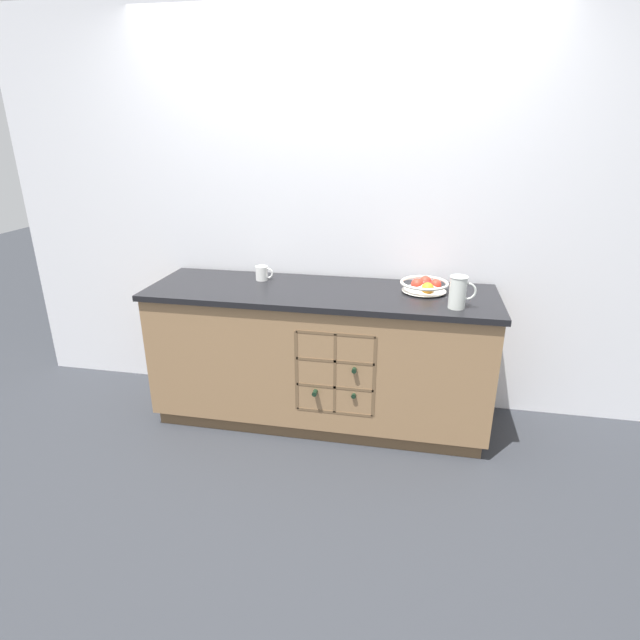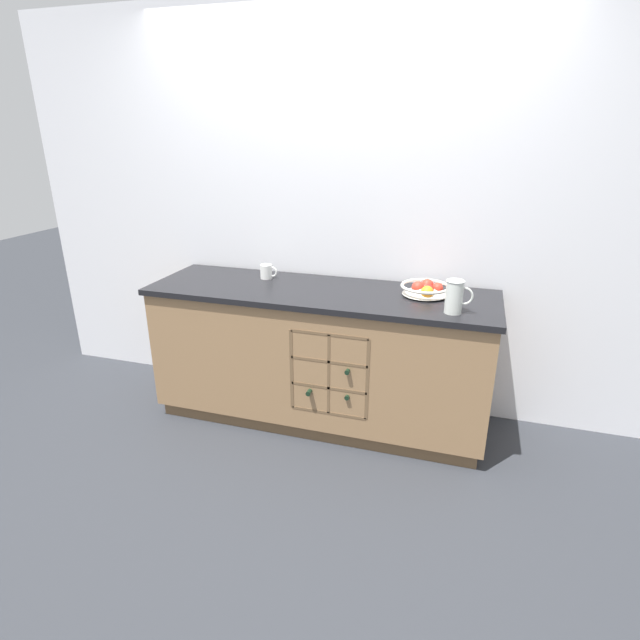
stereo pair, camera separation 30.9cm
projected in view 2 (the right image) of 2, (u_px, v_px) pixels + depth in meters
name	position (u px, v px, depth m)	size (l,w,h in m)	color
ground_plane	(320.00, 416.00, 3.34)	(14.00, 14.00, 0.00)	#2D3035
back_wall	(337.00, 216.00, 3.22)	(4.48, 0.06, 2.55)	white
kitchen_island	(320.00, 356.00, 3.18)	(2.12, 0.67, 0.89)	brown
fruit_bowl	(425.00, 289.00, 2.91)	(0.29, 0.29, 0.08)	silver
white_pitcher	(455.00, 296.00, 2.61)	(0.15, 0.10, 0.18)	silver
ceramic_mug	(267.00, 272.00, 3.24)	(0.12, 0.08, 0.09)	white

